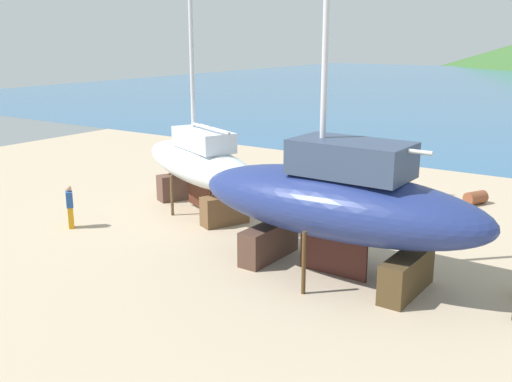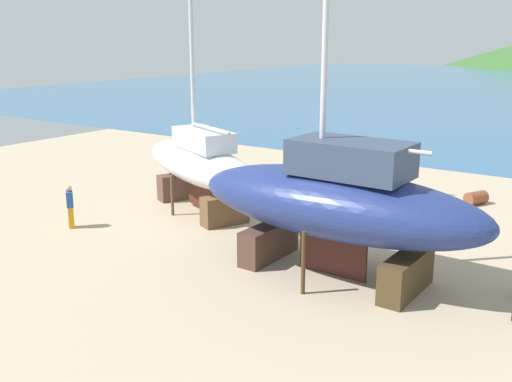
{
  "view_description": "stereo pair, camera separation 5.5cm",
  "coord_description": "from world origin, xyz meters",
  "px_view_note": "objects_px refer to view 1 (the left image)",
  "views": [
    {
      "loc": [
        9.19,
        -21.44,
        6.95
      ],
      "look_at": [
        -2.01,
        -4.92,
        1.72
      ],
      "focal_mm": 41.32,
      "sensor_mm": 36.0,
      "label": 1
    },
    {
      "loc": [
        9.23,
        -21.41,
        6.95
      ],
      "look_at": [
        -2.01,
        -4.92,
        1.72
      ],
      "focal_mm": 41.32,
      "sensor_mm": 36.0,
      "label": 2
    }
  ],
  "objects_px": {
    "sailboat_far_slipway": "(336,202)",
    "barrel_rust_near": "(351,204)",
    "worker": "(70,206)",
    "sailboat_small_center": "(199,163)",
    "barrel_ochre": "(476,198)"
  },
  "relations": [
    {
      "from": "sailboat_small_center",
      "to": "barrel_rust_near",
      "type": "distance_m",
      "value": 6.45
    },
    {
      "from": "sailboat_far_slipway",
      "to": "barrel_ochre",
      "type": "xyz_separation_m",
      "value": [
        1.51,
        10.36,
        -2.0
      ]
    },
    {
      "from": "sailboat_small_center",
      "to": "worker",
      "type": "xyz_separation_m",
      "value": [
        -2.6,
        -4.45,
        -1.16
      ]
    },
    {
      "from": "barrel_ochre",
      "to": "barrel_rust_near",
      "type": "bearing_deg",
      "value": -135.85
    },
    {
      "from": "worker",
      "to": "barrel_ochre",
      "type": "relative_size",
      "value": 1.72
    },
    {
      "from": "sailboat_far_slipway",
      "to": "worker",
      "type": "height_order",
      "value": "sailboat_far_slipway"
    },
    {
      "from": "sailboat_small_center",
      "to": "barrel_ochre",
      "type": "height_order",
      "value": "sailboat_small_center"
    },
    {
      "from": "barrel_ochre",
      "to": "sailboat_small_center",
      "type": "bearing_deg",
      "value": -141.02
    },
    {
      "from": "sailboat_small_center",
      "to": "barrel_rust_near",
      "type": "relative_size",
      "value": 16.46
    },
    {
      "from": "sailboat_far_slipway",
      "to": "barrel_ochre",
      "type": "bearing_deg",
      "value": -96.92
    },
    {
      "from": "sailboat_far_slipway",
      "to": "barrel_rust_near",
      "type": "height_order",
      "value": "sailboat_far_slipway"
    },
    {
      "from": "barrel_rust_near",
      "to": "barrel_ochre",
      "type": "distance_m",
      "value": 5.56
    },
    {
      "from": "sailboat_small_center",
      "to": "barrel_ochre",
      "type": "relative_size",
      "value": 14.27
    },
    {
      "from": "barrel_rust_near",
      "to": "worker",
      "type": "bearing_deg",
      "value": -134.17
    },
    {
      "from": "sailboat_far_slipway",
      "to": "barrel_rust_near",
      "type": "relative_size",
      "value": 17.53
    }
  ]
}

